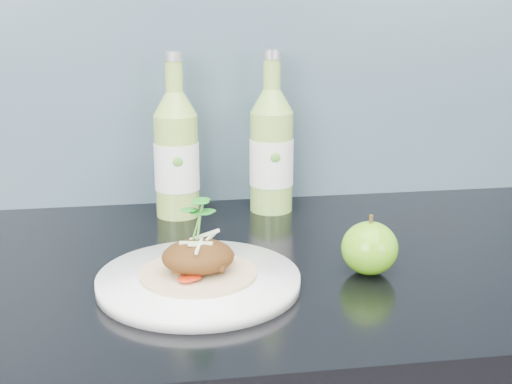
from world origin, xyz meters
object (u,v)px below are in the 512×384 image
at_px(green_apple, 370,248).
at_px(dinner_plate, 199,281).
at_px(cider_bottle_left, 177,155).
at_px(cider_bottle_right, 271,151).

bearing_deg(green_apple, dinner_plate, -177.17).
xyz_separation_m(dinner_plate, cider_bottle_left, (-0.01, 0.29, 0.09)).
distance_m(green_apple, cider_bottle_left, 0.37).
height_order(cider_bottle_left, cider_bottle_right, same).
bearing_deg(dinner_plate, green_apple, 2.83).
xyz_separation_m(green_apple, cider_bottle_left, (-0.23, 0.28, 0.06)).
distance_m(dinner_plate, cider_bottle_left, 0.31).
bearing_deg(cider_bottle_right, green_apple, -52.10).
relative_size(dinner_plate, green_apple, 3.48).
distance_m(dinner_plate, green_apple, 0.22).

